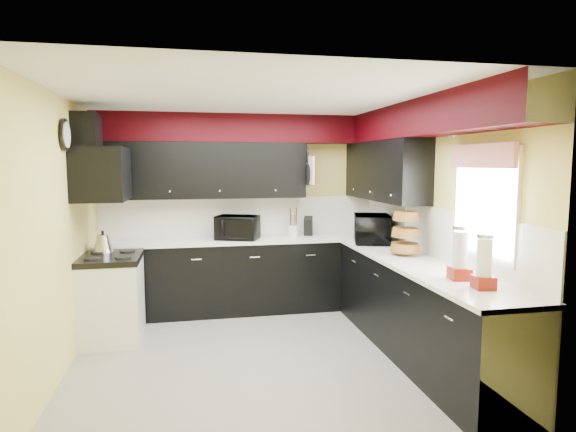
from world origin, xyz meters
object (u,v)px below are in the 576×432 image
(knife_block, at_px, (308,226))
(kettle, at_px, (103,243))
(utensil_crock, at_px, (293,231))
(toaster_oven, at_px, (237,227))
(microwave, at_px, (372,229))

(knife_block, xyz_separation_m, kettle, (-2.47, -0.59, -0.05))
(knife_block, height_order, kettle, knife_block)
(kettle, bearing_deg, utensil_crock, 13.65)
(kettle, bearing_deg, toaster_oven, 17.40)
(microwave, height_order, knife_block, microwave)
(microwave, xyz_separation_m, kettle, (-3.08, 0.10, -0.09))
(microwave, relative_size, kettle, 2.84)
(toaster_oven, relative_size, kettle, 2.42)
(microwave, bearing_deg, knife_block, 58.57)
(utensil_crock, bearing_deg, knife_block, 12.46)
(utensil_crock, bearing_deg, microwave, -38.19)
(knife_block, bearing_deg, kettle, -148.56)
(microwave, xyz_separation_m, utensil_crock, (-0.83, 0.65, -0.09))
(microwave, relative_size, utensil_crock, 4.11)
(toaster_oven, relative_size, microwave, 0.85)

